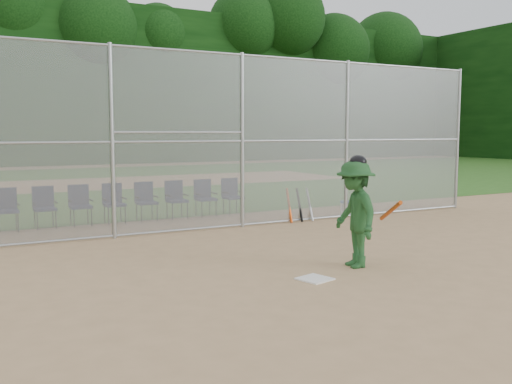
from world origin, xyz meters
TOP-DOWN VIEW (x-y plane):
  - ground at (0.00, 0.00)m, footprint 100.00×100.00m
  - grass_strip at (0.00, 18.00)m, footprint 100.00×100.00m
  - dirt_patch_far at (0.00, 18.00)m, footprint 24.00×24.00m
  - backstop_fence at (0.00, 5.00)m, footprint 16.09×0.09m
  - treeline at (0.00, 20.00)m, footprint 81.00×60.00m
  - home_plate at (-0.24, 0.22)m, footprint 0.54×0.54m
  - batter_at_plate at (0.80, 0.59)m, footprint 1.00×1.41m
  - water_cooler at (4.23, 5.29)m, footprint 0.31×0.31m
  - spare_bats at (2.61, 5.05)m, footprint 0.66×0.35m
  - chair_1 at (-3.88, 6.96)m, footprint 0.54×0.52m
  - chair_2 at (-3.08, 6.96)m, footprint 0.54×0.52m
  - chair_3 at (-2.27, 6.96)m, footprint 0.54×0.52m
  - chair_4 at (-1.47, 6.96)m, footprint 0.54×0.52m
  - chair_5 at (-0.67, 6.96)m, footprint 0.54×0.52m
  - chair_6 at (0.13, 6.96)m, footprint 0.54×0.52m
  - chair_7 at (0.93, 6.96)m, footprint 0.54×0.52m
  - chair_8 at (1.73, 6.96)m, footprint 0.54×0.52m

SIDE VIEW (x-z plane):
  - ground at x=0.00m, z-range 0.00..0.00m
  - grass_strip at x=0.00m, z-range 0.01..0.01m
  - dirt_patch_far at x=0.00m, z-range 0.01..0.01m
  - home_plate at x=-0.24m, z-range 0.00..0.02m
  - water_cooler at x=4.23m, z-range 0.00..0.39m
  - spare_bats at x=2.61m, z-range 0.00..0.83m
  - chair_1 at x=-3.88m, z-range 0.00..0.96m
  - chair_2 at x=-3.08m, z-range 0.00..0.96m
  - chair_3 at x=-2.27m, z-range 0.00..0.96m
  - chair_4 at x=-1.47m, z-range 0.00..0.96m
  - chair_5 at x=-0.67m, z-range 0.00..0.96m
  - chair_6 at x=0.13m, z-range 0.00..0.96m
  - chair_7 at x=0.93m, z-range 0.00..0.96m
  - chair_8 at x=1.73m, z-range 0.00..0.96m
  - batter_at_plate at x=0.80m, z-range -0.03..1.81m
  - backstop_fence at x=0.00m, z-range 0.07..4.07m
  - treeline at x=0.00m, z-range 0.00..11.00m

